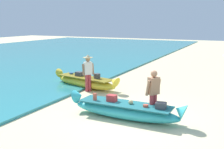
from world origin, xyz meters
TOP-DOWN VIEW (x-y plane):
  - ground_plane at (0.00, 0.00)m, footprint 80.00×80.00m
  - boat_cyan_foreground at (-0.32, -0.10)m, footprint 4.10×0.89m
  - boat_yellow_midground at (-3.78, 3.08)m, footprint 3.98×1.57m
  - person_vendor_hatted at (-3.26, 2.47)m, footprint 0.51×0.54m
  - person_tourist_customer at (0.55, 0.22)m, footprint 0.45×0.57m

SIDE VIEW (x-z plane):
  - ground_plane at x=0.00m, z-range 0.00..0.00m
  - boat_cyan_foreground at x=-0.32m, z-range -0.12..0.72m
  - boat_yellow_midground at x=-3.78m, z-range -0.11..0.72m
  - person_tourist_customer at x=0.55m, z-range 0.11..1.77m
  - person_vendor_hatted at x=-3.26m, z-range 0.13..1.84m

